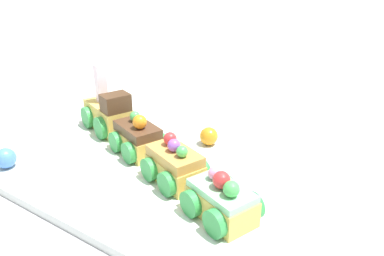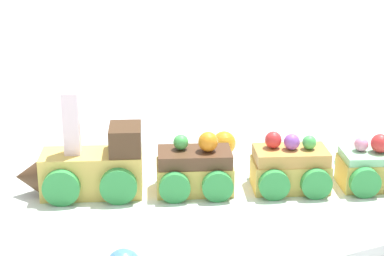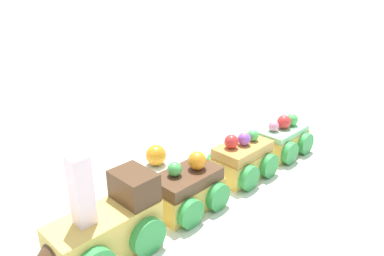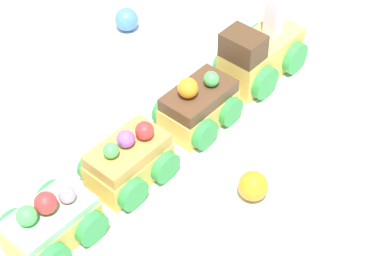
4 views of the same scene
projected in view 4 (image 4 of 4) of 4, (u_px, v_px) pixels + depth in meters
ground_plane at (215, 162)px, 0.65m from camera, size 10.00×10.00×0.00m
display_board at (215, 158)px, 0.64m from camera, size 0.83×0.41×0.01m
cake_train_locomotive at (264, 51)px, 0.71m from camera, size 0.14×0.09×0.11m
cake_car_chocolate at (199, 106)px, 0.65m from camera, size 0.09×0.09×0.07m
cake_car_caramel at (129, 161)px, 0.60m from camera, size 0.09×0.09×0.06m
cake_car_mint at (51, 224)px, 0.55m from camera, size 0.09×0.09×0.06m
gumball_orange at (253, 186)px, 0.59m from camera, size 0.03×0.03×0.03m
gumball_blue at (127, 19)px, 0.78m from camera, size 0.03×0.03×0.03m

